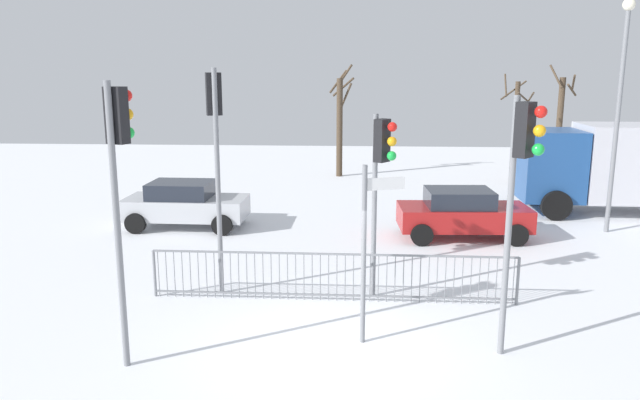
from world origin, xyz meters
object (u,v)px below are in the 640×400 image
Objects in this scene: car_silver_mid at (185,204)px; bare_tree_right at (515,128)px; traffic_light_foreground_left at (119,161)px; traffic_light_rear_right at (215,131)px; delivery_truck at (627,164)px; street_lamp at (620,94)px; bare_tree_centre at (340,123)px; traffic_light_mid_left at (381,165)px; traffic_light_rear_left at (521,170)px; bare_tree_left at (560,122)px; car_red_near at (462,213)px; direction_sign_post at (367,246)px.

car_silver_mid is 15.21m from bare_tree_right.
traffic_light_rear_right is at bearing 96.95° from traffic_light_foreground_left.
bare_tree_right is at bearing 78.07° from traffic_light_foreground_left.
delivery_truck is (13.13, 11.92, -1.74)m from traffic_light_foreground_left.
street_lamp is 8.70m from bare_tree_right.
traffic_light_foreground_left is 19.29m from bare_tree_centre.
bare_tree_right is (10.00, 14.28, -1.20)m from traffic_light_rear_right.
traffic_light_mid_left is at bearing 56.48° from traffic_light_foreground_left.
traffic_light_rear_right reaches higher than bare_tree_right.
traffic_light_rear_left is 1.12× the size of traffic_light_mid_left.
bare_tree_left is at bearing -170.84° from traffic_light_mid_left.
traffic_light_foreground_left is 0.69× the size of street_lamp.
traffic_light_rear_left reaches higher than car_silver_mid.
car_red_near is 11.52m from bare_tree_centre.
traffic_light_rear_right is (-3.56, 0.22, 0.68)m from traffic_light_mid_left.
car_silver_mid is at bearing -143.29° from bare_tree_left.
traffic_light_rear_right is at bearing -66.01° from car_silver_mid.
traffic_light_rear_right is 0.72× the size of street_lamp.
traffic_light_rear_left reaches higher than traffic_light_mid_left.
traffic_light_foreground_left is 3.59m from traffic_light_rear_right.
bare_tree_centre is (-10.46, -1.31, 0.05)m from bare_tree_left.
car_silver_mid is 0.80× the size of bare_tree_right.
bare_tree_centre reaches higher than traffic_light_foreground_left.
bare_tree_right is (12.37, 8.70, 1.66)m from car_silver_mid.
traffic_light_rear_left is 0.64× the size of delivery_truck.
traffic_light_rear_right reaches higher than traffic_light_rear_left.
bare_tree_centre is at bearing -34.16° from delivery_truck.
street_lamp is at bearing 9.09° from car_red_near.
street_lamp reaches higher than traffic_light_mid_left.
bare_tree_left reaches higher than bare_tree_right.
bare_tree_right is (6.75, 16.75, 0.58)m from direction_sign_post.
car_red_near and car_silver_mid have the same top height.
bare_tree_right reaches higher than traffic_light_mid_left.
traffic_light_rear_left reaches higher than car_red_near.
car_red_near is at bearing -3.92° from car_silver_mid.
direction_sign_post is 18.07m from bare_tree_right.
direction_sign_post is 21.52m from bare_tree_left.
traffic_light_mid_left is 12.39m from delivery_truck.
delivery_truck is at bearing -169.57° from traffic_light_rear_left.
car_red_near is (2.95, 7.31, -1.08)m from direction_sign_post.
delivery_truck is at bearing -92.49° from bare_tree_left.
traffic_light_mid_left is 0.58× the size of street_lamp.
traffic_light_rear_left is at bearing -103.91° from bare_tree_right.
bare_tree_left is (6.53, 11.99, 1.70)m from car_red_near.
direction_sign_post is 0.86× the size of car_silver_mid.
bare_tree_right is at bearing 50.01° from direction_sign_post.
traffic_light_rear_left is 6.54m from traffic_light_foreground_left.
bare_tree_centre is at bearing 66.04° from car_silver_mid.
bare_tree_right is at bearing 34.48° from traffic_light_rear_right.
delivery_truck is 3.92m from street_lamp.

